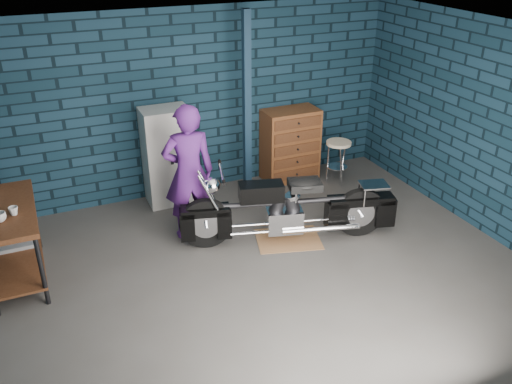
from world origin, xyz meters
TOP-DOWN VIEW (x-y plane):
  - ground at (0.00, 0.00)m, footprint 6.00×6.00m
  - room_walls at (0.00, 0.55)m, footprint 6.02×5.01m
  - support_post at (0.55, 1.95)m, footprint 0.10×0.10m
  - workbench at (-2.68, 1.04)m, footprint 0.60×1.40m
  - drip_mat at (0.54, 0.56)m, footprint 0.95×0.81m
  - motorcycle at (0.54, 0.56)m, footprint 2.44×1.24m
  - person at (-0.56, 1.19)m, footprint 0.70×0.51m
  - storage_bin at (-2.66, 1.44)m, footprint 0.42×0.30m
  - locker at (-0.56, 2.23)m, footprint 0.66×0.47m
  - tool_chest at (1.40, 2.23)m, footprint 0.85×0.47m
  - shop_stool at (2.00, 1.78)m, footprint 0.50×0.50m
  - cup_a at (-2.73, 0.77)m, footprint 0.14×0.14m
  - cup_b at (-2.59, 0.86)m, footprint 0.12×0.12m

SIDE VIEW (x-z plane):
  - ground at x=0.00m, z-range 0.00..0.00m
  - drip_mat at x=0.54m, z-range 0.00..0.01m
  - storage_bin at x=-2.66m, z-range 0.00..0.26m
  - shop_stool at x=2.00m, z-range 0.00..0.70m
  - workbench at x=-2.68m, z-range 0.00..0.91m
  - motorcycle at x=0.54m, z-range 0.00..1.04m
  - tool_chest at x=1.40m, z-range 0.00..1.14m
  - locker at x=-0.56m, z-range 0.00..1.42m
  - person at x=-0.56m, z-range 0.00..1.78m
  - cup_b at x=-2.59m, z-range 0.91..1.00m
  - cup_a at x=-2.73m, z-range 0.91..1.01m
  - support_post at x=0.55m, z-range 0.00..2.70m
  - room_walls at x=0.00m, z-range 0.55..3.26m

